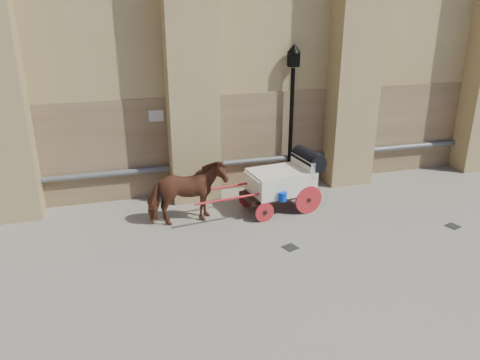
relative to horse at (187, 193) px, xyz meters
name	(u,v)px	position (x,y,z in m)	size (l,w,h in m)	color
ground	(265,250)	(1.52, -1.92, -0.86)	(90.00, 90.00, 0.00)	slate
horse	(187,193)	(0.00, 0.00, 0.00)	(0.93, 2.03, 1.72)	brown
carriage	(285,179)	(2.81, 0.20, 0.03)	(3.87, 1.49, 1.65)	black
street_lamp	(291,113)	(3.59, 1.84, 1.50)	(0.41, 0.41, 4.41)	black
drain_grate_near	(290,247)	(2.15, -2.00, -0.85)	(0.32, 0.32, 0.01)	black
drain_grate_far	(453,226)	(6.71, -2.10, -0.85)	(0.32, 0.32, 0.01)	black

